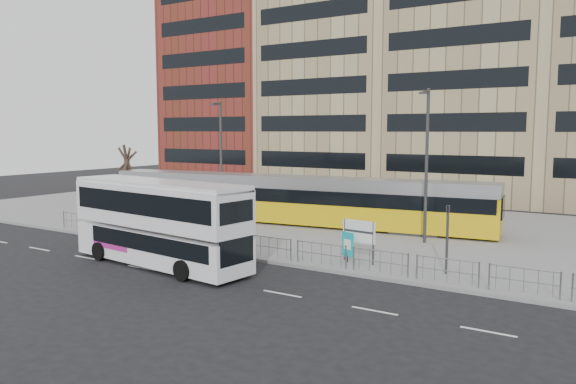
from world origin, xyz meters
The scene contains 16 objects.
ground centered at (0.00, 0.00, 0.00)m, with size 120.00×120.00×0.00m, color black.
plaza centered at (0.00, 12.00, 0.07)m, with size 64.00×24.00×0.15m, color gray.
kerb centered at (0.00, 0.05, 0.07)m, with size 64.00×0.25×0.17m, color gray.
building_row centered at (1.55, 34.27, 12.91)m, with size 70.40×18.40×31.20m.
pedestrian_barrier centered at (2.00, 0.50, 0.98)m, with size 32.07×0.07×1.10m.
road_markings centered at (1.00, -4.00, 0.01)m, with size 62.00×0.12×0.01m, color white.
double_decker_bus centered at (-1.58, -3.20, 2.23)m, with size 10.52×3.50×4.13m.
tram centered at (-2.58, 10.02, 1.79)m, with size 27.84×6.07×3.27m.
station_sign centered at (6.54, 2.00, 1.58)m, with size 1.79×0.30×2.06m.
ad_panel centered at (6.07, 1.74, 1.01)m, with size 0.75×0.35×1.48m.
pedestrian centered at (-3.40, 2.23, 1.08)m, with size 0.68×0.44×1.86m, color black.
traffic_light_west centered at (-5.50, 0.50, 2.12)m, with size 0.21×0.23×3.10m.
traffic_light_east centered at (10.79, 2.11, 2.12)m, with size 0.19×0.22×3.10m.
lamp_post_west centered at (-8.89, 10.52, 4.80)m, with size 0.45×1.04×8.55m.
lamp_post_east centered at (7.68, 8.36, 4.88)m, with size 0.45×1.04×8.71m.
bare_tree centered at (-17.22, 8.86, 5.48)m, with size 4.29×4.29×7.30m.
Camera 1 is at (17.90, -22.44, 6.55)m, focal length 35.00 mm.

